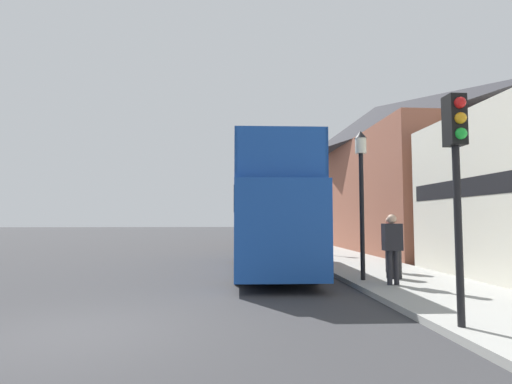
# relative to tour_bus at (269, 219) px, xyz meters

# --- Properties ---
(ground_plane) EXTENTS (144.00, 144.00, 0.00)m
(ground_plane) POSITION_rel_tour_bus_xyz_m (-3.98, 13.16, -1.89)
(ground_plane) COLOR #333335
(sidewalk) EXTENTS (3.53, 108.00, 0.14)m
(sidewalk) POSITION_rel_tour_bus_xyz_m (3.68, 10.16, -1.82)
(sidewalk) COLOR #999993
(sidewalk) RESTS_ON ground_plane
(brick_terrace_rear) EXTENTS (6.00, 20.95, 9.45)m
(brick_terrace_rear) POSITION_rel_tour_bus_xyz_m (8.45, 11.17, 2.83)
(brick_terrace_rear) COLOR #935642
(brick_terrace_rear) RESTS_ON ground_plane
(tour_bus) EXTENTS (2.74, 9.70, 4.27)m
(tour_bus) POSITION_rel_tour_bus_xyz_m (0.00, 0.00, 0.00)
(tour_bus) COLOR #19479E
(tour_bus) RESTS_ON ground_plane
(parked_car_ahead_of_bus) EXTENTS (1.95, 4.29, 1.41)m
(parked_car_ahead_of_bus) POSITION_rel_tour_bus_xyz_m (0.77, 8.28, -1.24)
(parked_car_ahead_of_bus) COLOR black
(parked_car_ahead_of_bus) RESTS_ON ground_plane
(pedestrian_second) EXTENTS (0.49, 0.27, 1.86)m
(pedestrian_second) POSITION_rel_tour_bus_xyz_m (2.85, -4.27, -0.63)
(pedestrian_second) COLOR #232328
(pedestrian_second) RESTS_ON sidewalk
(pedestrian_third) EXTENTS (0.47, 0.26, 1.81)m
(pedestrian_third) POSITION_rel_tour_bus_xyz_m (3.85, -1.70, -0.66)
(pedestrian_third) COLOR #232328
(pedestrian_third) RESTS_ON sidewalk
(traffic_signal) EXTENTS (0.28, 0.42, 3.79)m
(traffic_signal) POSITION_rel_tour_bus_xyz_m (2.22, -8.37, 1.03)
(traffic_signal) COLOR black
(traffic_signal) RESTS_ON sidewalk
(lamp_post_nearest) EXTENTS (0.35, 0.35, 4.31)m
(lamp_post_nearest) POSITION_rel_tour_bus_xyz_m (2.35, -3.36, 1.25)
(lamp_post_nearest) COLOR black
(lamp_post_nearest) RESTS_ON sidewalk
(lamp_post_second) EXTENTS (0.35, 0.35, 4.60)m
(lamp_post_second) POSITION_rel_tour_bus_xyz_m (2.43, 6.09, 1.43)
(lamp_post_second) COLOR black
(lamp_post_second) RESTS_ON sidewalk
(lamp_post_third) EXTENTS (0.35, 0.35, 4.74)m
(lamp_post_third) POSITION_rel_tour_bus_xyz_m (2.35, 15.53, 1.51)
(lamp_post_third) COLOR black
(lamp_post_third) RESTS_ON sidewalk
(litter_bin) EXTENTS (0.48, 0.48, 0.97)m
(litter_bin) POSITION_rel_tour_bus_xyz_m (3.36, -3.13, -1.23)
(litter_bin) COLOR black
(litter_bin) RESTS_ON sidewalk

